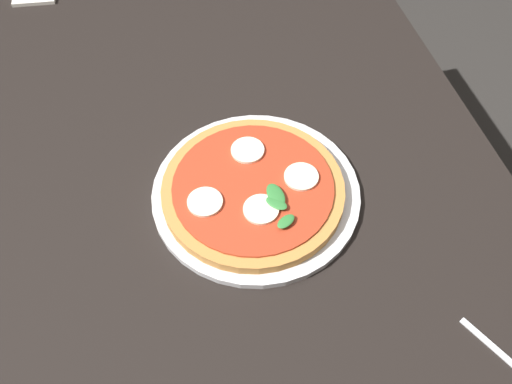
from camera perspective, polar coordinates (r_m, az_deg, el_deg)
ground_plane at (r=1.63m, az=-0.74°, el=-14.26°), size 6.00×6.00×0.00m
dining_table at (r=1.05m, az=-1.11°, el=-1.01°), size 1.59×0.86×0.75m
serving_tray at (r=0.94m, az=0.00°, el=-0.14°), size 0.34×0.34×0.01m
pizza at (r=0.92m, az=-0.27°, el=0.24°), size 0.29×0.29×0.03m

